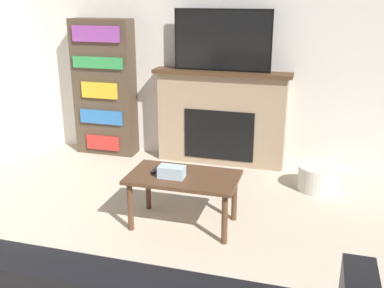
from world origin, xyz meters
TOP-DOWN VIEW (x-y plane):
  - wall_back at (0.00, 4.20)m, footprint 6.93×0.06m
  - fireplace at (-0.07, 4.06)m, footprint 1.59×0.28m
  - tv at (-0.07, 4.04)m, footprint 1.10×0.03m
  - coffee_table at (-0.05, 2.47)m, footprint 0.94×0.54m
  - tissue_box at (-0.13, 2.40)m, footprint 0.22×0.12m
  - remote_control at (-0.31, 2.50)m, footprint 0.04×0.15m
  - bookshelf at (-1.54, 4.03)m, footprint 0.75×0.29m
  - storage_basket at (1.07, 3.56)m, footprint 0.40×0.40m

SIDE VIEW (x-z plane):
  - storage_basket at x=1.07m, z-range 0.00..0.26m
  - coffee_table at x=-0.05m, z-range 0.17..0.63m
  - remote_control at x=-0.31m, z-range 0.47..0.49m
  - tissue_box at x=-0.13m, z-range 0.47..0.57m
  - fireplace at x=-0.07m, z-range 0.00..1.11m
  - bookshelf at x=-1.54m, z-range 0.00..1.66m
  - wall_back at x=0.00m, z-range 0.00..2.70m
  - tv at x=-0.07m, z-range 1.11..1.78m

